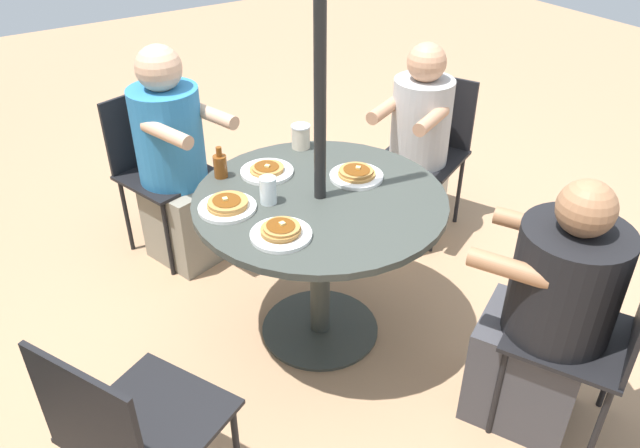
% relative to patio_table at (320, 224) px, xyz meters
% --- Properties ---
extents(ground_plane, '(12.00, 12.00, 0.00)m').
position_rel_patio_table_xyz_m(ground_plane, '(0.00, 0.00, -0.62)').
color(ground_plane, tan).
extents(patio_table, '(1.08, 1.08, 0.75)m').
position_rel_patio_table_xyz_m(patio_table, '(0.00, 0.00, 0.00)').
color(patio_table, '#383D38').
rests_on(patio_table, ground).
extents(umbrella_pole, '(0.05, 0.05, 2.19)m').
position_rel_patio_table_xyz_m(umbrella_pole, '(0.00, 0.00, 0.48)').
color(umbrella_pole, black).
rests_on(umbrella_pole, ground).
extents(patio_chair_north, '(0.58, 0.58, 0.89)m').
position_rel_patio_table_xyz_m(patio_chair_north, '(-0.52, 1.04, -0.09)').
color(patio_chair_north, black).
rests_on(patio_chair_north, ground).
extents(patio_chair_east, '(0.58, 0.58, 0.89)m').
position_rel_patio_table_xyz_m(patio_chair_east, '(-1.03, -0.53, -0.09)').
color(patio_chair_east, black).
rests_on(patio_chair_east, ground).
extents(diner_east, '(0.59, 0.55, 1.11)m').
position_rel_patio_table_xyz_m(diner_east, '(-0.88, -0.45, -0.12)').
color(diner_east, '#3D3D42').
rests_on(diner_east, ground).
extents(patio_chair_south, '(0.57, 0.57, 0.89)m').
position_rel_patio_table_xyz_m(patio_chair_south, '(0.48, -1.06, -0.09)').
color(patio_chair_south, black).
rests_on(patio_chair_south, ground).
extents(diner_south, '(0.48, 0.54, 1.14)m').
position_rel_patio_table_xyz_m(diner_south, '(0.41, -0.90, -0.09)').
color(diner_south, beige).
rests_on(diner_south, ground).
extents(patio_chair_west, '(0.54, 0.54, 0.89)m').
position_rel_patio_table_xyz_m(patio_chair_west, '(1.11, 0.33, -0.09)').
color(patio_chair_west, black).
rests_on(patio_chair_west, ground).
extents(diner_west, '(0.57, 0.47, 1.20)m').
position_rel_patio_table_xyz_m(diner_west, '(0.95, 0.29, -0.07)').
color(diner_west, gray).
rests_on(diner_west, ground).
extents(pancake_plate_a, '(0.24, 0.24, 0.06)m').
position_rel_patio_table_xyz_m(pancake_plate_a, '(-0.17, 0.29, 0.16)').
color(pancake_plate_a, white).
rests_on(pancake_plate_a, patio_table).
extents(pancake_plate_b, '(0.24, 0.24, 0.05)m').
position_rel_patio_table_xyz_m(pancake_plate_b, '(0.30, 0.09, 0.15)').
color(pancake_plate_b, white).
rests_on(pancake_plate_b, patio_table).
extents(pancake_plate_c, '(0.24, 0.24, 0.05)m').
position_rel_patio_table_xyz_m(pancake_plate_c, '(0.05, -0.22, 0.15)').
color(pancake_plate_c, white).
rests_on(pancake_plate_c, patio_table).
extents(pancake_plate_d, '(0.24, 0.24, 0.05)m').
position_rel_patio_table_xyz_m(pancake_plate_d, '(0.12, 0.37, 0.16)').
color(pancake_plate_d, white).
rests_on(pancake_plate_d, patio_table).
extents(syrup_bottle, '(0.08, 0.06, 0.14)m').
position_rel_patio_table_xyz_m(syrup_bottle, '(0.39, 0.27, 0.19)').
color(syrup_bottle, brown).
rests_on(syrup_bottle, patio_table).
extents(coffee_cup, '(0.09, 0.09, 0.12)m').
position_rel_patio_table_xyz_m(coffee_cup, '(0.44, -0.18, 0.20)').
color(coffee_cup, beige).
rests_on(coffee_cup, patio_table).
extents(drinking_glass_a, '(0.07, 0.07, 0.12)m').
position_rel_patio_table_xyz_m(drinking_glass_a, '(0.08, 0.20, 0.20)').
color(drinking_glass_a, silver).
rests_on(drinking_glass_a, patio_table).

